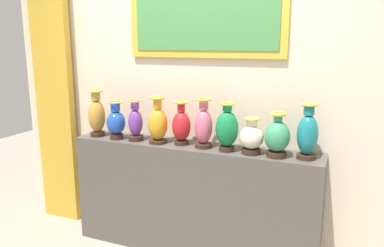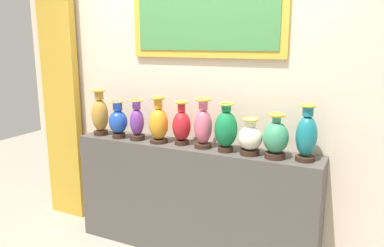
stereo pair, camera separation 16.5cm
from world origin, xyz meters
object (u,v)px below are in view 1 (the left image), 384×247
object	(u,v)px
vase_crimson	(181,126)
vase_amber	(158,124)
vase_jade	(277,137)
vase_sapphire	(116,122)
vase_teal	(308,134)
vase_violet	(135,123)
vase_emerald	(227,129)
vase_ochre	(97,115)
vase_ivory	(251,138)
vase_rose	(204,126)

from	to	relation	value
vase_crimson	vase_amber	bearing A→B (deg)	-171.90
vase_crimson	vase_jade	world-z (taller)	vase_crimson
vase_crimson	vase_sapphire	bearing A→B (deg)	-175.36
vase_amber	vase_teal	distance (m)	1.23
vase_violet	vase_emerald	world-z (taller)	vase_emerald
vase_ochre	vase_ivory	world-z (taller)	vase_ochre
vase_ivory	vase_teal	bearing A→B (deg)	3.86
vase_teal	vase_amber	bearing A→B (deg)	-178.87
vase_sapphire	vase_violet	distance (m)	0.19
vase_crimson	vase_rose	size ratio (longest dim) A/B	0.91
vase_emerald	vase_violet	bearing A→B (deg)	179.71
vase_violet	vase_ivory	size ratio (longest dim) A/B	1.26
vase_rose	vase_jade	bearing A→B (deg)	-2.49
vase_violet	vase_jade	distance (m)	1.23
vase_violet	vase_crimson	distance (m)	0.43
vase_emerald	vase_ivory	size ratio (longest dim) A/B	1.36
vase_amber	vase_jade	world-z (taller)	vase_amber
vase_emerald	vase_amber	bearing A→B (deg)	179.24
vase_jade	vase_ivory	bearing A→B (deg)	178.14
vase_amber	vase_violet	bearing A→B (deg)	-178.97
vase_ivory	vase_teal	world-z (taller)	vase_teal
vase_ochre	vase_teal	xyz separation A→B (m)	(1.85, 0.03, -0.01)
vase_sapphire	vase_jade	distance (m)	1.42
vase_violet	vase_crimson	world-z (taller)	vase_crimson
vase_ivory	vase_sapphire	bearing A→B (deg)	-179.20
vase_teal	vase_ochre	bearing A→B (deg)	-179.21
vase_ochre	vase_ivory	distance (m)	1.45
vase_ochre	vase_crimson	size ratio (longest dim) A/B	1.14
vase_rose	vase_sapphire	bearing A→B (deg)	-177.43
vase_ochre	vase_jade	world-z (taller)	vase_ochre
vase_ochre	vase_crimson	xyz separation A→B (m)	(0.84, 0.03, -0.03)
vase_jade	vase_ochre	bearing A→B (deg)	179.70
vase_emerald	vase_jade	bearing A→B (deg)	-0.27
vase_ochre	vase_violet	size ratio (longest dim) A/B	1.18
vase_violet	vase_emerald	size ratio (longest dim) A/B	0.93
vase_emerald	vase_ivory	world-z (taller)	vase_emerald
vase_sapphire	vase_emerald	bearing A→B (deg)	0.70
vase_jade	vase_crimson	bearing A→B (deg)	177.21
vase_ivory	vase_violet	bearing A→B (deg)	-179.98
vase_sapphire	vase_rose	bearing A→B (deg)	2.57
vase_violet	vase_ivory	world-z (taller)	vase_violet
vase_ivory	vase_jade	world-z (taller)	vase_jade
vase_amber	vase_ivory	distance (m)	0.82
vase_jade	vase_violet	bearing A→B (deg)	179.72
vase_rose	vase_teal	distance (m)	0.81
vase_crimson	vase_ivory	size ratio (longest dim) A/B	1.30
vase_sapphire	vase_teal	world-z (taller)	vase_teal
vase_amber	vase_rose	size ratio (longest dim) A/B	0.98
vase_violet	vase_teal	world-z (taller)	vase_teal
vase_ivory	vase_amber	bearing A→B (deg)	179.75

